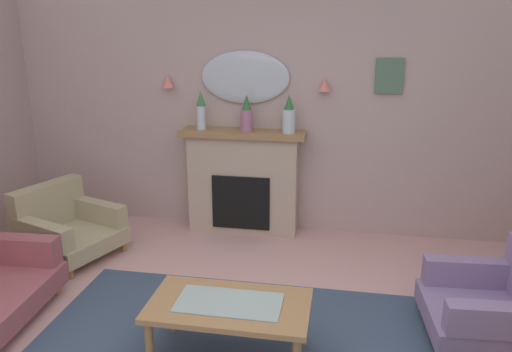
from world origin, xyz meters
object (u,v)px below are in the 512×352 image
at_px(mantel_vase_right, 247,115).
at_px(framed_picture, 389,76).
at_px(coffee_table, 229,310).
at_px(wall_sconce_right, 324,84).
at_px(armchair_beside_couch, 497,303).
at_px(fireplace, 243,183).
at_px(armchair_by_coffee_table, 66,226).
at_px(mantel_vase_centre, 201,110).
at_px(wall_mirror, 245,77).
at_px(wall_sconce_left, 168,81).
at_px(mantel_vase_left, 289,116).

height_order(mantel_vase_right, framed_picture, framed_picture).
bearing_deg(coffee_table, wall_sconce_right, 78.27).
bearing_deg(armchair_beside_couch, fireplace, 143.02).
bearing_deg(armchair_by_coffee_table, coffee_table, -33.59).
relative_size(coffee_table, armchair_by_coffee_table, 1.05).
xyz_separation_m(mantel_vase_centre, coffee_table, (0.81, -2.22, -0.99)).
relative_size(fireplace, wall_mirror, 1.42).
bearing_deg(armchair_beside_couch, wall_mirror, 140.78).
distance_m(wall_mirror, wall_sconce_right, 0.85).
height_order(mantel_vase_right, coffee_table, mantel_vase_right).
bearing_deg(wall_sconce_left, mantel_vase_left, -5.08).
bearing_deg(framed_picture, mantel_vase_centre, -174.73).
height_order(wall_mirror, framed_picture, wall_mirror).
xyz_separation_m(wall_mirror, wall_sconce_right, (0.85, -0.05, -0.05)).
bearing_deg(armchair_by_coffee_table, framed_picture, 18.78).
xyz_separation_m(mantel_vase_right, wall_mirror, (-0.05, 0.17, 0.38)).
relative_size(wall_sconce_right, coffee_table, 0.13).
relative_size(mantel_vase_centre, wall_sconce_right, 3.00).
bearing_deg(framed_picture, wall_mirror, -179.62).
height_order(mantel_vase_left, armchair_by_coffee_table, mantel_vase_left).
bearing_deg(mantel_vase_right, armchair_beside_couch, -37.13).
height_order(mantel_vase_centre, mantel_vase_left, mantel_vase_centre).
height_order(mantel_vase_centre, wall_sconce_left, wall_sconce_left).
relative_size(mantel_vase_right, armchair_beside_couch, 0.45).
xyz_separation_m(fireplace, mantel_vase_left, (0.50, -0.03, 0.76)).
bearing_deg(coffee_table, wall_mirror, 98.66).
distance_m(wall_sconce_right, coffee_table, 2.71).
distance_m(wall_mirror, armchair_by_coffee_table, 2.41).
distance_m(mantel_vase_centre, armchair_beside_couch, 3.33).
distance_m(wall_sconce_right, armchair_beside_couch, 2.63).
bearing_deg(framed_picture, fireplace, -174.23).
relative_size(wall_sconce_right, armchair_beside_couch, 0.16).
distance_m(mantel_vase_right, wall_sconce_right, 0.87).
bearing_deg(wall_sconce_left, armchair_by_coffee_table, -128.11).
bearing_deg(mantel_vase_right, framed_picture, 7.08).
xyz_separation_m(mantel_vase_centre, mantel_vase_right, (0.50, 0.00, -0.04)).
bearing_deg(wall_mirror, fireplace, -90.00).
xyz_separation_m(coffee_table, armchair_beside_couch, (1.87, 0.56, -0.08)).
xyz_separation_m(mantel_vase_centre, framed_picture, (1.95, 0.18, 0.38)).
height_order(mantel_vase_centre, wall_sconce_right, wall_sconce_right).
bearing_deg(coffee_table, armchair_by_coffee_table, 146.41).
bearing_deg(mantel_vase_centre, coffee_table, -69.86).
relative_size(wall_mirror, wall_sconce_left, 6.86).
distance_m(mantel_vase_centre, wall_sconce_right, 1.34).
xyz_separation_m(coffee_table, armchair_by_coffee_table, (-2.00, 1.33, -0.08)).
bearing_deg(mantel_vase_right, coffee_table, -81.95).
xyz_separation_m(mantel_vase_centre, armchair_beside_couch, (2.69, -1.66, -1.07)).
bearing_deg(fireplace, armchair_by_coffee_table, -150.81).
relative_size(wall_sconce_left, wall_sconce_right, 1.00).
distance_m(mantel_vase_centre, coffee_table, 2.56).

